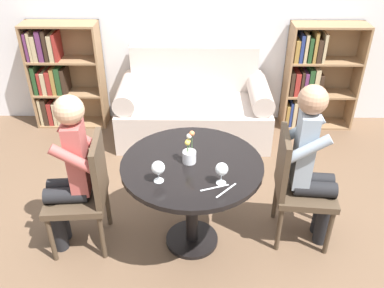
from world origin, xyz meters
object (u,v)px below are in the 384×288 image
Objects in this scene: bookshelf_left at (59,76)px; bookshelf_right at (312,77)px; couch at (194,109)px; chair_left at (85,190)px; wine_glass_left at (158,168)px; chair_right at (296,183)px; person_right at (313,165)px; person_left at (69,173)px; flower_vase at (189,153)px; wine_glass_right at (222,170)px.

bookshelf_right is (2.78, 0.00, -0.00)m from bookshelf_left.
couch is at bearing -10.01° from bookshelf_left.
chair_left is at bearing -115.12° from couch.
chair_left is 0.68m from wine_glass_left.
couch is 1.35m from bookshelf_right.
bookshelf_right is 1.29× the size of chair_right.
person_right is at bearing -37.71° from bookshelf_left.
chair_right is 1.62m from person_left.
bookshelf_left is 2.78m from bookshelf_right.
wine_glass_left is 0.61× the size of flower_vase.
chair_left is 5.95× the size of wine_glass_right.
person_right reaches higher than wine_glass_left.
bookshelf_right is at bearing -11.49° from chair_right.
chair_right is 6.11× the size of wine_glass_left.
wine_glass_left is 0.29m from flower_vase.
person_left reaches higher than bookshelf_left.
couch is 1.53m from bookshelf_left.
flower_vase is at bearing 131.12° from wine_glass_right.
couch reaches higher than wine_glass_left.
bookshelf_right is 7.67× the size of wine_glass_right.
wine_glass_left is at bearing 112.08° from chair_right.
bookshelf_right is 2.40m from wine_glass_right.
chair_left and chair_right have the same top height.
bookshelf_left is at bearing -163.49° from chair_left.
person_right is 8.62× the size of wine_glass_left.
chair_right is (0.76, -1.53, 0.18)m from couch.
person_right is (0.09, -0.01, 0.17)m from chair_right.
bookshelf_right reaches higher than flower_vase.
flower_vase is at bearing -90.65° from couch.
person_left is at bearing -117.50° from couch.
person_right is at bearing 14.99° from wine_glass_left.
person_left is at bearing 98.17° from person_right.
couch is at bearing 95.79° from wine_glass_right.
couch is 1.72m from chair_right.
chair_right is at bearing 5.86° from flower_vase.
wine_glass_right is at bearing -2.76° from wine_glass_left.
wine_glass_right is at bearing -48.88° from flower_vase.
chair_right is 5.95× the size of wine_glass_right.
chair_right is at bearing -38.58° from bookshelf_left.
flower_vase reaches higher than chair_right.
chair_left is 1.62m from person_right.
couch is 10.43× the size of wine_glass_right.
bookshelf_left is at bearing 128.09° from flower_vase.
bookshelf_left reaches higher than wine_glass_right.
couch is 1.80m from chair_left.
person_left is 0.97× the size of person_right.
wine_glass_left is at bearing 110.07° from person_right.
person_right reaches higher than couch.
bookshelf_left reaches higher than couch.
wine_glass_right is (0.95, -0.22, 0.34)m from chair_left.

